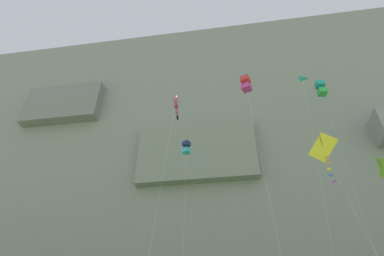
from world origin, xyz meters
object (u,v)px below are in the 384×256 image
kite_box_far_right (321,89)px  kite_box_mid_center (246,84)px  kite_box_high_right (186,148)px  kite_delta_low_right (304,96)px  kite_windsock_upper_left (176,106)px  kite_diamond_mid_left (324,150)px

kite_box_far_right → kite_box_mid_center: kite_box_far_right is taller
kite_box_mid_center → kite_box_high_right: kite_box_mid_center is taller
kite_box_far_right → kite_box_high_right: (-18.38, -2.28, -9.61)m
kite_box_far_right → kite_delta_low_right: (-3.36, -2.67, -3.44)m
kite_windsock_upper_left → kite_box_mid_center: bearing=-2.3°
kite_diamond_mid_left → kite_windsock_upper_left: bearing=170.3°
kite_diamond_mid_left → kite_box_mid_center: bearing=160.1°
kite_box_far_right → kite_windsock_upper_left: bearing=-149.4°
kite_box_far_right → kite_windsock_upper_left: 23.39m
kite_windsock_upper_left → kite_box_mid_center: 7.29m
kite_diamond_mid_left → kite_windsock_upper_left: kite_windsock_upper_left is taller
kite_box_mid_center → kite_box_high_right: size_ratio=1.04×
kite_box_far_right → kite_diamond_mid_left: kite_box_far_right is taller
kite_box_mid_center → kite_box_high_right: bearing=130.3°
kite_windsock_upper_left → kite_box_mid_center: size_ratio=0.91×
kite_box_far_right → kite_diamond_mid_left: 22.91m
kite_windsock_upper_left → kite_box_far_right: bearing=30.6°
kite_delta_low_right → kite_windsock_upper_left: (-14.72, -8.02, -6.84)m
kite_delta_low_right → kite_box_mid_center: size_ratio=1.25×
kite_delta_low_right → kite_box_mid_center: bearing=-132.7°
kite_diamond_mid_left → kite_box_high_right: kite_box_high_right is taller
kite_delta_low_right → kite_box_high_right: 16.24m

